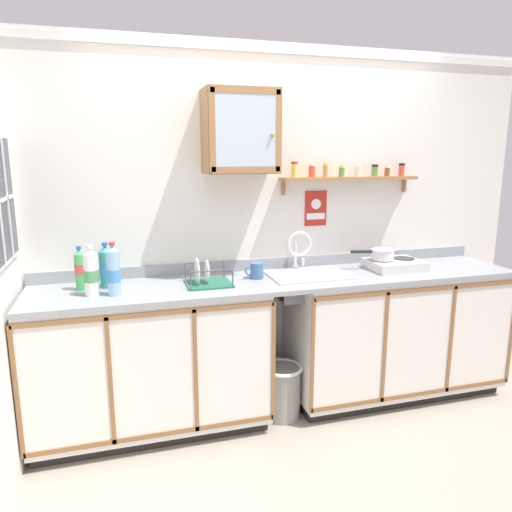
# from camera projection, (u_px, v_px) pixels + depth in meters

# --- Properties ---
(floor) EXTENTS (6.31, 6.31, 0.00)m
(floor) POSITION_uv_depth(u_px,v_px,m) (300.00, 432.00, 3.13)
(floor) COLOR #9E9384
(floor) RESTS_ON ground
(back_wall) EXTENTS (3.91, 0.07, 2.49)m
(back_wall) POSITION_uv_depth(u_px,v_px,m) (271.00, 227.00, 3.45)
(back_wall) COLOR silver
(back_wall) RESTS_ON ground
(lower_cabinet_run) EXTENTS (1.48, 0.59, 0.92)m
(lower_cabinet_run) POSITION_uv_depth(u_px,v_px,m) (151.00, 362.00, 3.07)
(lower_cabinet_run) COLOR black
(lower_cabinet_run) RESTS_ON ground
(lower_cabinet_run_right) EXTENTS (1.58, 0.59, 0.92)m
(lower_cabinet_run_right) POSITION_uv_depth(u_px,v_px,m) (394.00, 334.00, 3.55)
(lower_cabinet_run_right) COLOR black
(lower_cabinet_run_right) RESTS_ON ground
(countertop) EXTENTS (3.27, 0.61, 0.03)m
(countertop) POSITION_uv_depth(u_px,v_px,m) (286.00, 280.00, 3.22)
(countertop) COLOR gray
(countertop) RESTS_ON lower_cabinet_run
(backsplash) EXTENTS (3.27, 0.02, 0.08)m
(backsplash) POSITION_uv_depth(u_px,v_px,m) (273.00, 263.00, 3.47)
(backsplash) COLOR gray
(backsplash) RESTS_ON countertop
(sink) EXTENTS (0.53, 0.43, 0.43)m
(sink) POSITION_uv_depth(u_px,v_px,m) (306.00, 279.00, 3.30)
(sink) COLOR silver
(sink) RESTS_ON countertop
(hot_plate_stove) EXTENTS (0.37, 0.30, 0.07)m
(hot_plate_stove) POSITION_uv_depth(u_px,v_px,m) (395.00, 264.00, 3.46)
(hot_plate_stove) COLOR silver
(hot_plate_stove) RESTS_ON countertop
(saucepan) EXTENTS (0.31, 0.17, 0.08)m
(saucepan) POSITION_uv_depth(u_px,v_px,m) (382.00, 254.00, 3.44)
(saucepan) COLOR silver
(saucepan) RESTS_ON hot_plate_stove
(bottle_opaque_white_0) EXTENTS (0.08, 0.08, 0.30)m
(bottle_opaque_white_0) POSITION_uv_depth(u_px,v_px,m) (91.00, 273.00, 2.79)
(bottle_opaque_white_0) COLOR white
(bottle_opaque_white_0) RESTS_ON countertop
(bottle_water_blue_1) EXTENTS (0.08, 0.08, 0.32)m
(bottle_water_blue_1) POSITION_uv_depth(u_px,v_px,m) (114.00, 271.00, 2.80)
(bottle_water_blue_1) COLOR #8CB7E0
(bottle_water_blue_1) RESTS_ON countertop
(bottle_soda_green_2) EXTENTS (0.07, 0.07, 0.27)m
(bottle_soda_green_2) POSITION_uv_depth(u_px,v_px,m) (80.00, 269.00, 2.91)
(bottle_soda_green_2) COLOR #4CB266
(bottle_soda_green_2) RESTS_ON countertop
(bottle_detergent_teal_3) EXTENTS (0.08, 0.08, 0.28)m
(bottle_detergent_teal_3) POSITION_uv_depth(u_px,v_px,m) (106.00, 267.00, 2.97)
(bottle_detergent_teal_3) COLOR teal
(bottle_detergent_teal_3) RESTS_ON countertop
(dish_rack) EXTENTS (0.28, 0.27, 0.17)m
(dish_rack) POSITION_uv_depth(u_px,v_px,m) (206.00, 279.00, 3.05)
(dish_rack) COLOR #26664C
(dish_rack) RESTS_ON countertop
(mug) EXTENTS (0.13, 0.09, 0.11)m
(mug) POSITION_uv_depth(u_px,v_px,m) (256.00, 271.00, 3.19)
(mug) COLOR #3F6699
(mug) RESTS_ON countertop
(wall_cabinet) EXTENTS (0.47, 0.31, 0.53)m
(wall_cabinet) POSITION_uv_depth(u_px,v_px,m) (240.00, 132.00, 3.08)
(wall_cabinet) COLOR #996B42
(spice_shelf) EXTENTS (1.03, 0.14, 0.23)m
(spice_shelf) POSITION_uv_depth(u_px,v_px,m) (349.00, 176.00, 3.44)
(spice_shelf) COLOR #996B42
(warning_sign) EXTENTS (0.17, 0.01, 0.25)m
(warning_sign) POSITION_uv_depth(u_px,v_px,m) (316.00, 209.00, 3.49)
(warning_sign) COLOR #B2261E
(window) EXTENTS (0.03, 0.63, 0.69)m
(window) POSITION_uv_depth(u_px,v_px,m) (0.00, 200.00, 2.55)
(window) COLOR #262D38
(trash_bin) EXTENTS (0.28, 0.28, 0.37)m
(trash_bin) POSITION_uv_depth(u_px,v_px,m) (282.00, 390.00, 3.28)
(trash_bin) COLOR gray
(trash_bin) RESTS_ON ground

